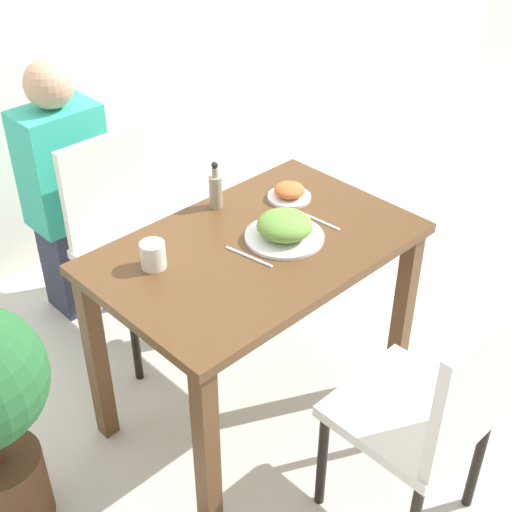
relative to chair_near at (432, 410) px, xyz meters
name	(u,v)px	position (x,y,z in m)	size (l,w,h in m)	color
ground_plane	(256,405)	(-0.03, 0.73, -0.51)	(16.00, 16.00, 0.00)	beige
dining_table	(256,274)	(-0.03, 0.73, 0.14)	(1.09, 0.70, 0.77)	brown
chair_near	(432,410)	(0.00, 0.00, 0.00)	(0.42, 0.42, 0.90)	silver
chair_far	(126,233)	(-0.09, 1.44, 0.00)	(0.42, 0.42, 0.90)	silver
food_plate	(285,228)	(0.07, 0.69, 0.30)	(0.27, 0.27, 0.09)	white
side_plate	(289,192)	(0.27, 0.87, 0.29)	(0.16, 0.16, 0.06)	white
drink_cup	(153,255)	(-0.36, 0.86, 0.31)	(0.08, 0.08, 0.09)	silver
sauce_bottle	(216,190)	(0.04, 1.01, 0.33)	(0.05, 0.05, 0.18)	gray
fork_utensil	(249,257)	(-0.10, 0.69, 0.26)	(0.04, 0.19, 0.00)	silver
spoon_utensil	(317,220)	(0.23, 0.69, 0.26)	(0.02, 0.20, 0.00)	silver
person_figure	(67,193)	(-0.14, 1.79, 0.07)	(0.34, 0.22, 1.17)	#2D3347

